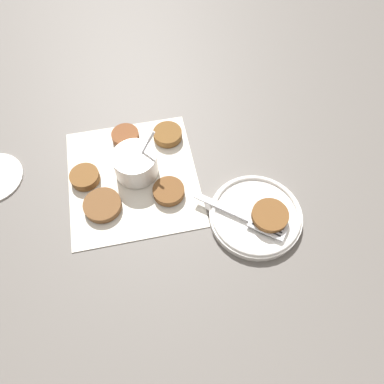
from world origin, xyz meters
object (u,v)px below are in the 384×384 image
(sauce_bowl, at_px, (136,164))
(serving_plate, at_px, (256,215))
(fritter_on_plate, at_px, (270,216))
(fork, at_px, (249,219))

(sauce_bowl, height_order, serving_plate, sauce_bowl)
(sauce_bowl, relative_size, fritter_on_plate, 1.53)
(serving_plate, xyz_separation_m, fork, (-0.01, 0.02, 0.01))
(sauce_bowl, bearing_deg, fritter_on_plate, -122.87)
(sauce_bowl, height_order, fritter_on_plate, sauce_bowl)
(serving_plate, distance_m, fork, 0.02)
(sauce_bowl, bearing_deg, serving_plate, -122.95)
(serving_plate, relative_size, fork, 1.10)
(serving_plate, height_order, fork, fork)
(sauce_bowl, xyz_separation_m, fork, (-0.15, -0.19, -0.01))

